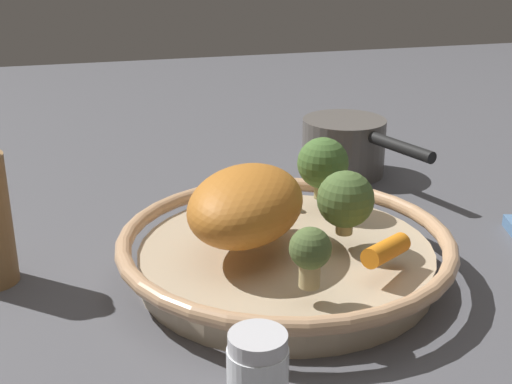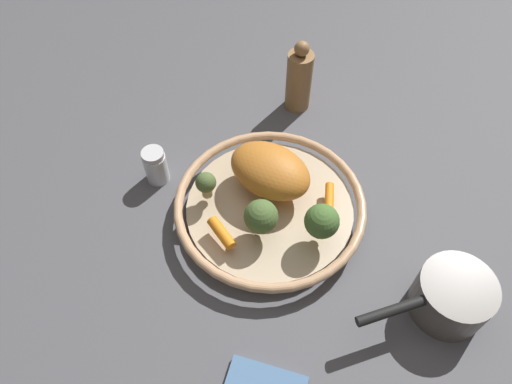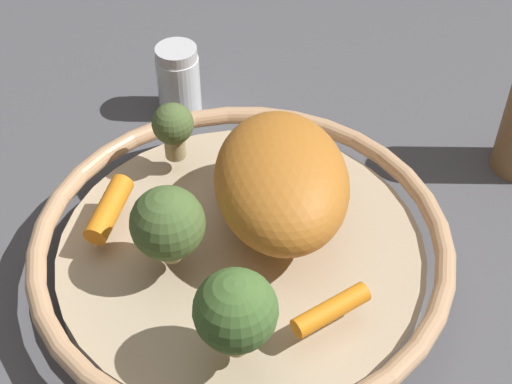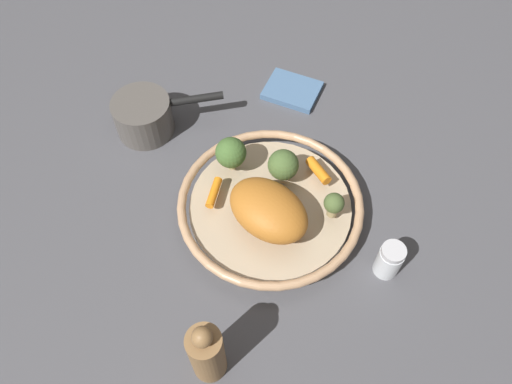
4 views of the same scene
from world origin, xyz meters
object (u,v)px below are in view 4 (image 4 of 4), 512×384
object	(u,v)px
baby_carrot_center	(214,191)
salt_shaker	(389,260)
broccoli_floret_edge	(334,204)
roast_chicken_piece	(270,210)
baby_carrot_right	(318,170)
pepper_mill	(207,353)
dish_towel	(292,90)
broccoli_floret_small	(231,153)
serving_bowl	(270,207)
broccoli_floret_large	(283,165)
saucepan	(145,116)

from	to	relation	value
baby_carrot_center	salt_shaker	xyz separation A→B (m)	(-0.32, 0.09, -0.02)
broccoli_floret_edge	roast_chicken_piece	bearing A→B (deg)	13.98
baby_carrot_right	pepper_mill	world-z (taller)	pepper_mill
broccoli_floret_edge	dish_towel	xyz separation A→B (m)	(0.10, -0.33, -0.07)
salt_shaker	roast_chicken_piece	bearing A→B (deg)	-12.52
broccoli_floret_small	roast_chicken_piece	bearing A→B (deg)	127.34
serving_bowl	broccoli_floret_edge	world-z (taller)	broccoli_floret_edge
serving_bowl	broccoli_floret_small	world-z (taller)	broccoli_floret_small
baby_carrot_center	salt_shaker	bearing A→B (deg)	164.03
dish_towel	pepper_mill	bearing A→B (deg)	82.51
salt_shaker	serving_bowl	bearing A→B (deg)	-22.39
baby_carrot_right	pepper_mill	xyz separation A→B (m)	(0.15, 0.36, 0.02)
baby_carrot_right	broccoli_floret_edge	size ratio (longest dim) A/B	1.11
broccoli_floret_edge	broccoli_floret_small	bearing A→B (deg)	-23.22
broccoli_floret_small	broccoli_floret_edge	xyz separation A→B (m)	(-0.19, 0.08, -0.01)
broccoli_floret_small	salt_shaker	size ratio (longest dim) A/B	0.93
broccoli_floret_large	saucepan	bearing A→B (deg)	-22.25
baby_carrot_right	broccoli_floret_small	world-z (taller)	broccoli_floret_small
serving_bowl	broccoli_floret_large	distance (m)	0.08
baby_carrot_right	dish_towel	xyz separation A→B (m)	(0.07, -0.25, -0.05)
broccoli_floret_small	saucepan	bearing A→B (deg)	-28.78
pepper_mill	broccoli_floret_small	bearing A→B (deg)	-87.32
serving_bowl	broccoli_floret_small	xyz separation A→B (m)	(0.08, -0.07, 0.06)
broccoli_floret_edge	saucepan	size ratio (longest dim) A/B	0.24
broccoli_floret_edge	serving_bowl	bearing A→B (deg)	-7.24
broccoli_floret_small	salt_shaker	world-z (taller)	broccoli_floret_small
baby_carrot_right	baby_carrot_center	size ratio (longest dim) A/B	0.99
baby_carrot_right	saucepan	size ratio (longest dim) A/B	0.27
baby_carrot_center	serving_bowl	bearing A→B (deg)	178.51
baby_carrot_center	dish_towel	world-z (taller)	baby_carrot_center
broccoli_floret_large	broccoli_floret_edge	bearing A→B (deg)	143.44
roast_chicken_piece	broccoli_floret_large	world-z (taller)	roast_chicken_piece
broccoli_floret_edge	salt_shaker	bearing A→B (deg)	144.29
baby_carrot_center	pepper_mill	xyz separation A→B (m)	(-0.04, 0.29, 0.02)
pepper_mill	baby_carrot_right	bearing A→B (deg)	-112.07
serving_bowl	baby_carrot_center	distance (m)	0.11
saucepan	broccoli_floret_small	bearing A→B (deg)	151.22
baby_carrot_right	dish_towel	bearing A→B (deg)	-74.97
serving_bowl	baby_carrot_center	size ratio (longest dim) A/B	5.59
broccoli_floret_small	broccoli_floret_large	bearing A→B (deg)	172.81
broccoli_floret_small	dish_towel	xyz separation A→B (m)	(-0.10, -0.25, -0.08)
broccoli_floret_large	broccoli_floret_edge	distance (m)	0.12
broccoli_floret_large	dish_towel	xyz separation A→B (m)	(0.00, -0.26, -0.08)
baby_carrot_right	dish_towel	world-z (taller)	baby_carrot_right
roast_chicken_piece	broccoli_floret_edge	world-z (taller)	roast_chicken_piece
broccoli_floret_small	baby_carrot_right	bearing A→B (deg)	-179.15
broccoli_floret_small	broccoli_floret_edge	bearing A→B (deg)	156.78
baby_carrot_right	salt_shaker	xyz separation A→B (m)	(-0.13, 0.16, -0.02)
salt_shaker	saucepan	bearing A→B (deg)	-28.27
pepper_mill	saucepan	size ratio (longest dim) A/B	0.74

